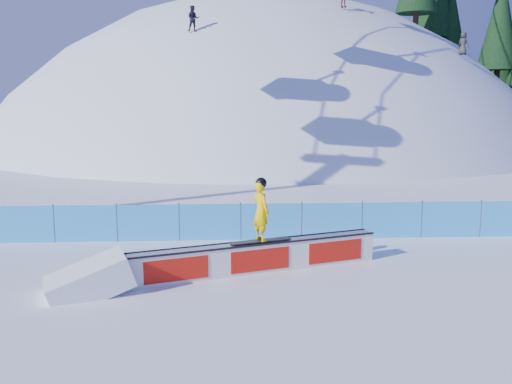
{
  "coord_description": "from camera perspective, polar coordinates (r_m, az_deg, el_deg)",
  "views": [
    {
      "loc": [
        -3.42,
        -13.65,
        4.75
      ],
      "look_at": [
        -2.59,
        2.75,
        1.89
      ],
      "focal_mm": 40.0,
      "sensor_mm": 36.0,
      "label": 1
    }
  ],
  "objects": [
    {
      "name": "distant_skiers",
      "position": [
        44.66,
        3.42,
        18.14
      ],
      "size": [
        20.51,
        11.07,
        7.21
      ],
      "color": "black",
      "rests_on": "ground"
    },
    {
      "name": "snow_ramp",
      "position": [
        14.53,
        -16.28,
        -9.63
      ],
      "size": [
        2.39,
        1.9,
        1.3
      ],
      "primitive_type": null,
      "rotation": [
        0.0,
        -0.31,
        0.33
      ],
      "color": "white",
      "rests_on": "ground"
    },
    {
      "name": "safety_fence",
      "position": [
        18.93,
        7.58,
        -2.88
      ],
      "size": [
        22.05,
        0.05,
        1.3
      ],
      "color": "#2F97E6",
      "rests_on": "ground"
    },
    {
      "name": "rail_box",
      "position": [
        15.36,
        0.12,
        -6.53
      ],
      "size": [
        6.76,
        2.71,
        0.84
      ],
      "rotation": [
        0.0,
        0.0,
        0.33
      ],
      "color": "white",
      "rests_on": "ground"
    },
    {
      "name": "snowboarder",
      "position": [
        15.09,
        0.51,
        -1.84
      ],
      "size": [
        1.66,
        0.82,
        1.73
      ],
      "rotation": [
        0.0,
        0.0,
        2.09
      ],
      "color": "black",
      "rests_on": "rail_box"
    },
    {
      "name": "ground",
      "position": [
        14.85,
        10.69,
        -8.96
      ],
      "size": [
        160.0,
        160.0,
        0.0
      ],
      "primitive_type": "plane",
      "color": "white",
      "rests_on": "ground"
    },
    {
      "name": "snow_hill",
      "position": [
        60.22,
        0.57,
        -12.33
      ],
      "size": [
        64.0,
        64.0,
        64.0
      ],
      "color": "white",
      "rests_on": "ground"
    }
  ]
}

